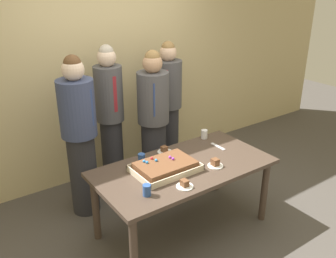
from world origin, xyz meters
name	(u,v)px	position (x,y,z in m)	size (l,w,h in m)	color
ground_plane	(183,227)	(0.00, 0.00, 0.00)	(12.00, 12.00, 0.00)	#4C4742
interior_back_panel	(104,57)	(0.00, 1.60, 1.50)	(8.00, 0.12, 3.00)	#CCB784
party_table	(184,174)	(0.00, 0.00, 0.64)	(1.72, 0.89, 0.72)	#47382D
sheet_cake	(165,167)	(-0.20, 0.02, 0.77)	(0.60, 0.42, 0.11)	beige
plated_slice_near_left	(215,164)	(0.24, -0.18, 0.75)	(0.15, 0.15, 0.08)	white
plated_slice_near_right	(185,185)	(-0.23, -0.30, 0.75)	(0.15, 0.15, 0.07)	white
plated_slice_far_left	(165,150)	(0.01, 0.34, 0.74)	(0.15, 0.15, 0.07)	white
drink_cup_nearest	(147,190)	(-0.56, -0.23, 0.77)	(0.07, 0.07, 0.10)	#2D5199
drink_cup_middle	(142,159)	(-0.30, 0.28, 0.77)	(0.07, 0.07, 0.10)	#2D5199
drink_cup_far_end	(204,134)	(0.57, 0.38, 0.77)	(0.07, 0.07, 0.10)	white
cake_server_utensil	(218,146)	(0.55, 0.12, 0.73)	(0.03, 0.20, 0.01)	silver
person_serving_front	(80,136)	(-0.68, 0.87, 0.89)	(0.36, 0.36, 1.73)	#28282D
person_green_shirt_behind	(153,121)	(0.20, 0.83, 0.87)	(0.36, 0.36, 1.68)	#28282D
person_striped_tie_right	(168,105)	(0.63, 1.16, 0.87)	(0.34, 0.34, 1.68)	#28282D
person_far_right_suit	(110,117)	(-0.20, 1.13, 0.91)	(0.32, 0.32, 1.73)	#28282D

